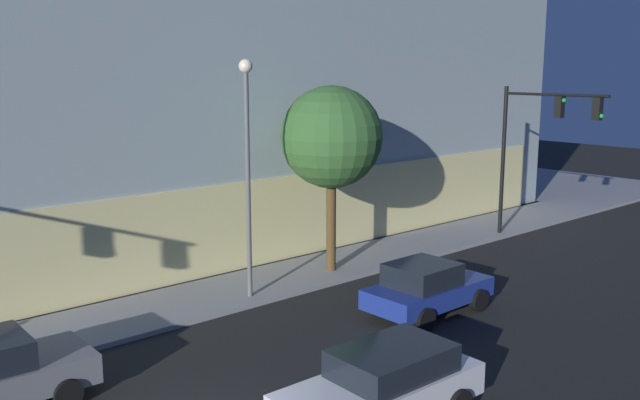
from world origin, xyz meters
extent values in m
cube|color=#4C4C51|center=(12.09, 25.40, 0.07)|extent=(31.94, 32.07, 0.15)
cube|color=#F6E798|center=(12.09, 9.77, 1.79)|extent=(28.38, 0.60, 3.28)
cube|color=#9CADAE|center=(12.09, 25.40, 8.44)|extent=(31.54, 31.67, 16.57)
cylinder|color=black|center=(19.97, 6.54, 3.47)|extent=(0.18, 0.18, 6.63)
cylinder|color=black|center=(19.95, 4.17, 6.47)|extent=(0.17, 4.75, 0.12)
cube|color=black|center=(19.94, 3.93, 5.97)|extent=(0.32, 0.32, 0.90)
sphere|color=green|center=(19.94, 3.75, 6.25)|extent=(0.18, 0.18, 0.18)
cube|color=black|center=(19.93, 2.27, 5.97)|extent=(0.32, 0.32, 0.90)
sphere|color=green|center=(19.92, 2.09, 5.69)|extent=(0.18, 0.18, 0.18)
cylinder|color=slate|center=(6.11, 6.73, 3.81)|extent=(0.16, 0.16, 7.32)
sphere|color=#F9EFC6|center=(6.11, 6.73, 7.62)|extent=(0.44, 0.44, 0.44)
cylinder|color=#533C1E|center=(10.14, 7.20, 1.89)|extent=(0.35, 0.35, 3.48)
sphere|color=#36642D|center=(10.14, 7.20, 5.12)|extent=(3.70, 3.70, 3.70)
cube|color=#F9F4CC|center=(-0.44, 5.00, 0.68)|extent=(0.12, 0.20, 0.12)
cube|color=#F9F4CC|center=(-0.47, 3.83, 0.68)|extent=(0.12, 0.20, 0.12)
cylinder|color=black|center=(-1.21, 5.41, 0.33)|extent=(0.67, 0.26, 0.66)
cylinder|color=black|center=(-1.26, 3.46, 0.33)|extent=(0.67, 0.26, 0.66)
cube|color=silver|center=(3.46, -1.75, 0.71)|extent=(4.77, 2.02, 0.71)
cube|color=black|center=(3.81, -1.75, 1.37)|extent=(2.59, 1.77, 0.60)
cylinder|color=black|center=(4.95, -0.84, 0.36)|extent=(0.72, 0.26, 0.71)
cube|color=navy|center=(9.62, 2.08, 0.66)|extent=(4.24, 1.97, 0.61)
cube|color=black|center=(9.30, 2.08, 1.31)|extent=(1.99, 1.76, 0.69)
cube|color=#F9F4CC|center=(11.68, 2.68, 0.66)|extent=(0.12, 0.20, 0.12)
cube|color=#F9F4CC|center=(11.68, 1.52, 0.66)|extent=(0.12, 0.20, 0.12)
cylinder|color=black|center=(10.92, 3.06, 0.36)|extent=(0.72, 0.25, 0.72)
cylinder|color=black|center=(10.93, 1.12, 0.36)|extent=(0.72, 0.25, 0.72)
cylinder|color=black|center=(8.30, 3.04, 0.36)|extent=(0.72, 0.25, 0.72)
cylinder|color=black|center=(8.31, 1.10, 0.36)|extent=(0.72, 0.25, 0.72)
camera|label=1|loc=(-6.51, -11.18, 7.53)|focal=38.70mm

